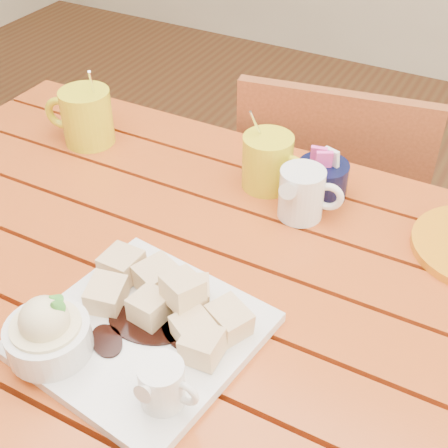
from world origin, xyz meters
The scene contains 7 objects.
table centered at (0.00, 0.00, 0.64)m, with size 1.20×0.79×0.75m.
dessert_plate centered at (0.02, -0.16, 0.78)m, with size 0.30×0.30×0.11m.
coffee_mug_left centered at (-0.34, 0.23, 0.80)m, with size 0.14×0.10×0.16m.
coffee_mug_right centered at (0.03, 0.26, 0.80)m, with size 0.12×0.09×0.15m.
cream_pitcher centered at (0.11, 0.20, 0.80)m, with size 0.11×0.09×0.09m.
sugar_caddy centered at (0.12, 0.27, 0.78)m, with size 0.09×0.09×0.09m.
chair_far centered at (0.05, 0.58, 0.47)m, with size 0.46×0.46×0.84m.
Camera 1 is at (0.39, -0.57, 1.38)m, focal length 50.00 mm.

